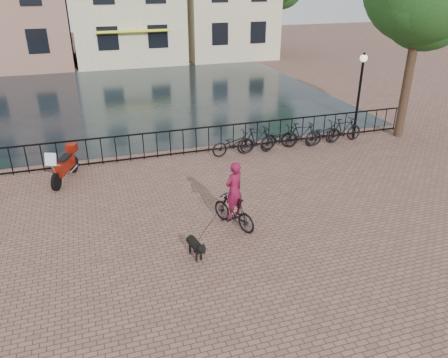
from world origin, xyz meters
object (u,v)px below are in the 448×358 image
object	(u,v)px
cyclist	(234,199)
motorcycle	(64,162)
lamp_post	(361,82)
dog	(195,247)

from	to	relation	value
cyclist	motorcycle	size ratio (longest dim) A/B	1.17
lamp_post	cyclist	size ratio (longest dim) A/B	1.56
cyclist	dog	xyz separation A→B (m)	(-1.35, -1.06, -0.56)
lamp_post	cyclist	xyz separation A→B (m)	(-7.10, -5.14, -1.54)
dog	cyclist	bearing A→B (deg)	27.14
dog	lamp_post	bearing A→B (deg)	25.25
dog	motorcycle	bearing A→B (deg)	107.54
cyclist	motorcycle	bearing A→B (deg)	-70.57
motorcycle	lamp_post	bearing A→B (deg)	25.71
cyclist	motorcycle	world-z (taller)	cyclist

